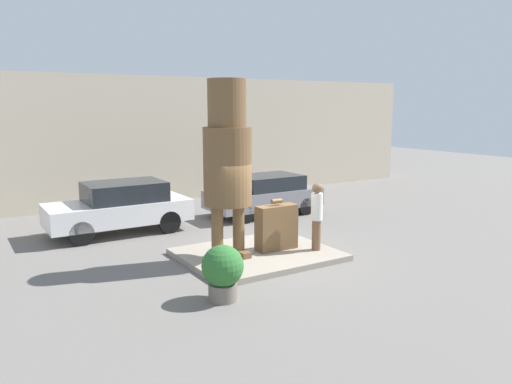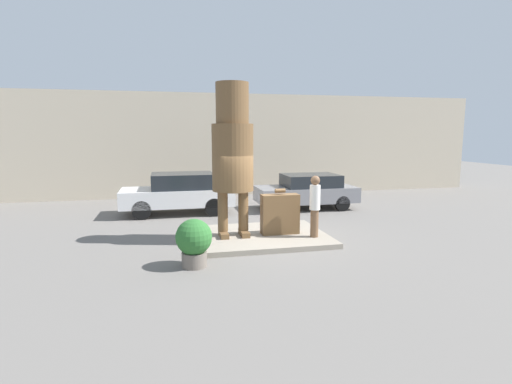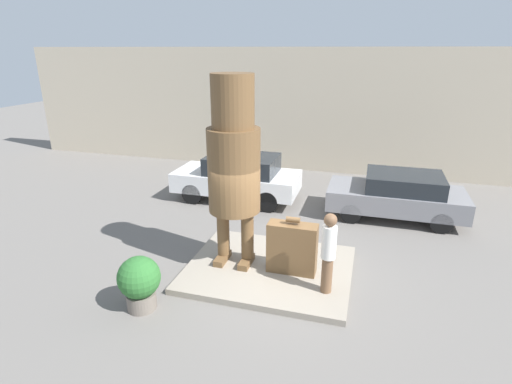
{
  "view_description": "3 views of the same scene",
  "coord_description": "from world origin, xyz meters",
  "px_view_note": "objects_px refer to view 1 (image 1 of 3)",
  "views": [
    {
      "loc": [
        -6.67,
        -10.59,
        3.89
      ],
      "look_at": [
        -0.04,
        0.01,
        1.73
      ],
      "focal_mm": 35.0,
      "sensor_mm": 36.0,
      "label": 1
    },
    {
      "loc": [
        -2.76,
        -11.25,
        3.12
      ],
      "look_at": [
        -0.16,
        0.03,
        1.41
      ],
      "focal_mm": 28.0,
      "sensor_mm": 36.0,
      "label": 2
    },
    {
      "loc": [
        2.02,
        -8.05,
        5.01
      ],
      "look_at": [
        -0.37,
        0.15,
        1.93
      ],
      "focal_mm": 28.0,
      "sensor_mm": 36.0,
      "label": 3
    }
  ],
  "objects_px": {
    "parked_car_white": "(120,206)",
    "planter_pot": "(223,270)",
    "giant_suitcase": "(276,227)",
    "tourist": "(317,214)",
    "statue_figure": "(227,155)",
    "parked_car_grey": "(265,194)"
  },
  "relations": [
    {
      "from": "parked_car_white",
      "to": "planter_pot",
      "type": "bearing_deg",
      "value": 90.87
    },
    {
      "from": "giant_suitcase",
      "to": "tourist",
      "type": "distance_m",
      "value": 1.12
    },
    {
      "from": "parked_car_white",
      "to": "statue_figure",
      "type": "bearing_deg",
      "value": 107.74
    },
    {
      "from": "tourist",
      "to": "parked_car_white",
      "type": "height_order",
      "value": "tourist"
    },
    {
      "from": "parked_car_grey",
      "to": "planter_pot",
      "type": "relative_size",
      "value": 3.56
    },
    {
      "from": "giant_suitcase",
      "to": "parked_car_grey",
      "type": "xyz_separation_m",
      "value": [
        2.44,
        4.33,
        0.02
      ]
    },
    {
      "from": "giant_suitcase",
      "to": "tourist",
      "type": "xyz_separation_m",
      "value": [
        0.86,
        -0.59,
        0.38
      ]
    },
    {
      "from": "parked_car_white",
      "to": "planter_pot",
      "type": "distance_m",
      "value": 6.48
    },
    {
      "from": "tourist",
      "to": "planter_pot",
      "type": "distance_m",
      "value": 3.87
    },
    {
      "from": "giant_suitcase",
      "to": "tourist",
      "type": "height_order",
      "value": "tourist"
    },
    {
      "from": "statue_figure",
      "to": "giant_suitcase",
      "type": "distance_m",
      "value": 2.41
    },
    {
      "from": "giant_suitcase",
      "to": "parked_car_grey",
      "type": "distance_m",
      "value": 4.97
    },
    {
      "from": "statue_figure",
      "to": "parked_car_white",
      "type": "bearing_deg",
      "value": 107.74
    },
    {
      "from": "statue_figure",
      "to": "parked_car_white",
      "type": "xyz_separation_m",
      "value": [
        -1.39,
        4.36,
        -1.87
      ]
    },
    {
      "from": "statue_figure",
      "to": "giant_suitcase",
      "type": "relative_size",
      "value": 3.22
    },
    {
      "from": "tourist",
      "to": "statue_figure",
      "type": "bearing_deg",
      "value": 163.05
    },
    {
      "from": "tourist",
      "to": "planter_pot",
      "type": "height_order",
      "value": "tourist"
    },
    {
      "from": "tourist",
      "to": "parked_car_grey",
      "type": "height_order",
      "value": "tourist"
    },
    {
      "from": "parked_car_grey",
      "to": "giant_suitcase",
      "type": "bearing_deg",
      "value": 60.59
    },
    {
      "from": "statue_figure",
      "to": "tourist",
      "type": "distance_m",
      "value": 2.85
    },
    {
      "from": "statue_figure",
      "to": "parked_car_grey",
      "type": "xyz_separation_m",
      "value": [
        3.83,
        4.23,
        -1.95
      ]
    },
    {
      "from": "giant_suitcase",
      "to": "tourist",
      "type": "bearing_deg",
      "value": -34.48
    }
  ]
}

